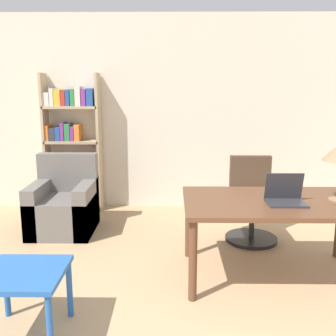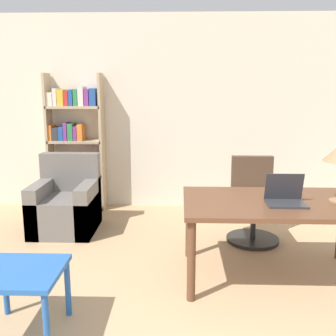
{
  "view_description": "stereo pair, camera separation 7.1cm",
  "coord_description": "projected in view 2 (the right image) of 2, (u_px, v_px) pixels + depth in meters",
  "views": [
    {
      "loc": [
        -0.22,
        -1.07,
        1.71
      ],
      "look_at": [
        -0.27,
        2.5,
        0.97
      ],
      "focal_mm": 42.0,
      "sensor_mm": 36.0,
      "label": 1
    },
    {
      "loc": [
        -0.15,
        -1.06,
        1.71
      ],
      "look_at": [
        -0.27,
        2.5,
        0.97
      ],
      "focal_mm": 42.0,
      "sensor_mm": 36.0,
      "label": 2
    }
  ],
  "objects": [
    {
      "name": "office_chair",
      "position": [
        253.0,
        206.0,
        4.44
      ],
      "size": [
        0.59,
        0.59,
        0.94
      ],
      "color": "black",
      "rests_on": "ground_plane"
    },
    {
      "name": "armchair",
      "position": [
        66.0,
        206.0,
        4.75
      ],
      "size": [
        0.73,
        0.76,
        0.91
      ],
      "color": "#66605B",
      "rests_on": "ground_plane"
    },
    {
      "name": "desk",
      "position": [
        276.0,
        210.0,
        3.49
      ],
      "size": [
        1.65,
        0.98,
        0.72
      ],
      "color": "brown",
      "rests_on": "ground_plane"
    },
    {
      "name": "wall_back",
      "position": [
        191.0,
        113.0,
        5.54
      ],
      "size": [
        8.0,
        0.06,
        2.7
      ],
      "color": "beige",
      "rests_on": "ground_plane"
    },
    {
      "name": "side_table_blue",
      "position": [
        22.0,
        280.0,
        2.7
      ],
      "size": [
        0.55,
        0.55,
        0.48
      ],
      "color": "#2356A3",
      "rests_on": "ground_plane"
    },
    {
      "name": "bookshelf",
      "position": [
        74.0,
        148.0,
        5.51
      ],
      "size": [
        0.78,
        0.28,
        1.9
      ],
      "color": "tan",
      "rests_on": "ground_plane"
    },
    {
      "name": "laptop",
      "position": [
        285.0,
        197.0,
        3.38
      ],
      "size": [
        0.33,
        0.25,
        0.26
      ],
      "color": "#2D2D33",
      "rests_on": "desk"
    }
  ]
}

